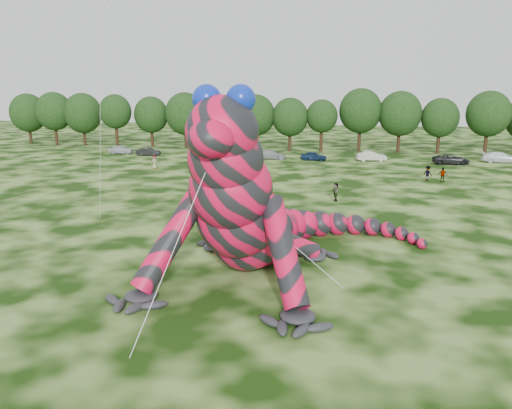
{
  "coord_description": "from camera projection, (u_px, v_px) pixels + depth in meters",
  "views": [
    {
      "loc": [
        5.33,
        -27.68,
        10.57
      ],
      "look_at": [
        0.33,
        -0.18,
        4.0
      ],
      "focal_mm": 35.0,
      "sensor_mm": 36.0,
      "label": 1
    }
  ],
  "objects": [
    {
      "name": "tree_4",
      "position": [
        151.0,
        122.0,
        90.22
      ],
      "size": [
        6.22,
        5.6,
        9.06
      ],
      "primitive_type": null,
      "color": "black",
      "rests_on": "ground"
    },
    {
      "name": "spectator_4",
      "position": [
        154.0,
        162.0,
        66.05
      ],
      "size": [
        1.04,
        0.87,
        1.82
      ],
      "primitive_type": "imported",
      "rotation": [
        0.0,
        0.0,
        0.38
      ],
      "color": "gray",
      "rests_on": "ground"
    },
    {
      "name": "car_3",
      "position": [
        271.0,
        155.0,
        75.43
      ],
      "size": [
        4.93,
        2.68,
        1.35
      ],
      "primitive_type": "imported",
      "rotation": [
        0.0,
        0.0,
        1.4
      ],
      "color": "#A0A4AA",
      "rests_on": "ground"
    },
    {
      "name": "car_7",
      "position": [
        501.0,
        157.0,
        71.88
      ],
      "size": [
        5.38,
        2.59,
        1.51
      ],
      "primitive_type": "imported",
      "rotation": [
        0.0,
        0.0,
        1.48
      ],
      "color": "white",
      "rests_on": "ground"
    },
    {
      "name": "spectator_2",
      "position": [
        428.0,
        173.0,
        57.78
      ],
      "size": [
        1.27,
        1.22,
        1.74
      ],
      "primitive_type": "imported",
      "rotation": [
        0.0,
        0.0,
        2.43
      ],
      "color": "gray",
      "rests_on": "ground"
    },
    {
      "name": "car_5",
      "position": [
        371.0,
        156.0,
        73.38
      ],
      "size": [
        4.55,
        2.32,
        1.43
      ],
      "primitive_type": "imported",
      "rotation": [
        0.0,
        0.0,
        1.76
      ],
      "color": "beige",
      "rests_on": "ground"
    },
    {
      "name": "car_4",
      "position": [
        314.0,
        156.0,
        74.02
      ],
      "size": [
        3.86,
        1.66,
        1.3
      ],
      "primitive_type": "imported",
      "rotation": [
        0.0,
        0.0,
        1.54
      ],
      "color": "#14294D",
      "rests_on": "ground"
    },
    {
      "name": "car_0",
      "position": [
        121.0,
        150.0,
        81.4
      ],
      "size": [
        4.11,
        1.79,
        1.38
      ],
      "primitive_type": "imported",
      "rotation": [
        0.0,
        0.0,
        1.61
      ],
      "color": "silver",
      "rests_on": "ground"
    },
    {
      "name": "tree_7",
      "position": [
        256.0,
        123.0,
        84.94
      ],
      "size": [
        6.68,
        6.01,
        9.48
      ],
      "primitive_type": null,
      "color": "black",
      "rests_on": "ground"
    },
    {
      "name": "car_2",
      "position": [
        227.0,
        151.0,
        78.95
      ],
      "size": [
        5.29,
        2.45,
        1.47
      ],
      "primitive_type": "imported",
      "rotation": [
        0.0,
        0.0,
        1.57
      ],
      "color": "maroon",
      "rests_on": "ground"
    },
    {
      "name": "tree_2",
      "position": [
        83.0,
        119.0,
        92.53
      ],
      "size": [
        7.04,
        6.34,
        9.64
      ],
      "primitive_type": null,
      "color": "black",
      "rests_on": "ground"
    },
    {
      "name": "tree_11",
      "position": [
        400.0,
        122.0,
        82.04
      ],
      "size": [
        7.01,
        6.31,
        10.07
      ],
      "primitive_type": null,
      "color": "black",
      "rests_on": "ground"
    },
    {
      "name": "tree_5",
      "position": [
        185.0,
        120.0,
        88.73
      ],
      "size": [
        7.16,
        6.44,
        9.8
      ],
      "primitive_type": null,
      "color": "black",
      "rests_on": "ground"
    },
    {
      "name": "tree_9",
      "position": [
        322.0,
        126.0,
        83.61
      ],
      "size": [
        5.27,
        4.74,
        8.68
      ],
      "primitive_type": null,
      "color": "black",
      "rests_on": "ground"
    },
    {
      "name": "spectator_1",
      "position": [
        205.0,
        178.0,
        55.06
      ],
      "size": [
        1.0,
        0.89,
        1.7
      ],
      "primitive_type": "imported",
      "rotation": [
        0.0,
        0.0,
        3.5
      ],
      "color": "gray",
      "rests_on": "ground"
    },
    {
      "name": "flying_kite",
      "position": [
        100.0,
        12.0,
        32.43
      ],
      "size": [
        4.51,
        5.4,
        17.77
      ],
      "color": "#D11A44",
      "rests_on": "ground"
    },
    {
      "name": "car_6",
      "position": [
        451.0,
        159.0,
        70.31
      ],
      "size": [
        5.18,
        2.72,
        1.39
      ],
      "primitive_type": "imported",
      "rotation": [
        0.0,
        0.0,
        1.65
      ],
      "color": "#232325",
      "rests_on": "ground"
    },
    {
      "name": "inflatable_gecko",
      "position": [
        255.0,
        178.0,
        29.4
      ],
      "size": [
        20.36,
        23.38,
        10.78
      ],
      "primitive_type": null,
      "rotation": [
        0.0,
        0.0,
        -0.11
      ],
      "color": "red",
      "rests_on": "ground"
    },
    {
      "name": "tree_6",
      "position": [
        213.0,
        122.0,
        86.12
      ],
      "size": [
        6.52,
        5.86,
        9.49
      ],
      "primitive_type": null,
      "color": "black",
      "rests_on": "ground"
    },
    {
      "name": "spectator_0",
      "position": [
        206.0,
        177.0,
        55.28
      ],
      "size": [
        0.74,
        0.72,
        1.71
      ],
      "primitive_type": "imported",
      "rotation": [
        0.0,
        0.0,
        5.57
      ],
      "color": "gray",
      "rests_on": "ground"
    },
    {
      "name": "ground",
      "position": [
        251.0,
        269.0,
        29.86
      ],
      "size": [
        240.0,
        240.0,
        0.0
      ],
      "primitive_type": "plane",
      "color": "#16330A",
      "rests_on": "ground"
    },
    {
      "name": "car_1",
      "position": [
        148.0,
        152.0,
        79.15
      ],
      "size": [
        3.87,
        1.52,
        1.25
      ],
      "primitive_type": "imported",
      "rotation": [
        0.0,
        0.0,
        1.62
      ],
      "color": "black",
      "rests_on": "ground"
    },
    {
      "name": "tree_13",
      "position": [
        488.0,
        123.0,
        78.69
      ],
      "size": [
        6.83,
        6.15,
        10.13
      ],
      "primitive_type": null,
      "color": "black",
      "rests_on": "ground"
    },
    {
      "name": "spectator_5",
      "position": [
        336.0,
        192.0,
        47.43
      ],
      "size": [
        0.95,
        1.71,
        1.75
      ],
      "primitive_type": "imported",
      "rotation": [
        0.0,
        0.0,
        5.0
      ],
      "color": "gray",
      "rests_on": "ground"
    },
    {
      "name": "tree_3",
      "position": [
        116.0,
        121.0,
        89.66
      ],
      "size": [
        5.81,
        5.23,
        9.44
      ],
      "primitive_type": null,
      "color": "black",
      "rests_on": "ground"
    },
    {
      "name": "tree_0",
      "position": [
        29.0,
        119.0,
        95.0
      ],
      "size": [
        6.91,
        6.22,
        9.51
      ],
      "primitive_type": null,
      "color": "black",
      "rests_on": "ground"
    },
    {
      "name": "tree_8",
      "position": [
        290.0,
        125.0,
        84.15
      ],
      "size": [
        6.14,
        5.53,
        8.94
      ],
      "primitive_type": null,
      "color": "black",
      "rests_on": "ground"
    },
    {
      "name": "tree_1",
      "position": [
        55.0,
        119.0,
        92.76
      ],
      "size": [
        6.74,
        6.07,
        9.81
      ],
      "primitive_type": null,
      "color": "black",
      "rests_on": "ground"
    },
    {
      "name": "spectator_3",
      "position": [
        443.0,
        175.0,
        56.87
      ],
      "size": [
        1.08,
        0.75,
        1.7
      ],
      "primitive_type": "imported",
      "rotation": [
        0.0,
        0.0,
        2.77
      ],
      "color": "gray",
      "rests_on": "ground"
    },
    {
      "name": "tree_12",
      "position": [
        439.0,
        126.0,
        80.65
      ],
      "size": [
        5.99,
        5.39,
        8.97
      ],
      "primitive_type": null,
      "color": "black",
      "rests_on": "ground"
    },
    {
      "name": "tree_10",
      "position": [
        360.0,
        120.0,
        83.47
      ],
      "size": [
        7.09,
        6.38,
        10.5
      ],
      "primitive_type": null,
      "color": "black",
      "rests_on": "ground"
    }
  ]
}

